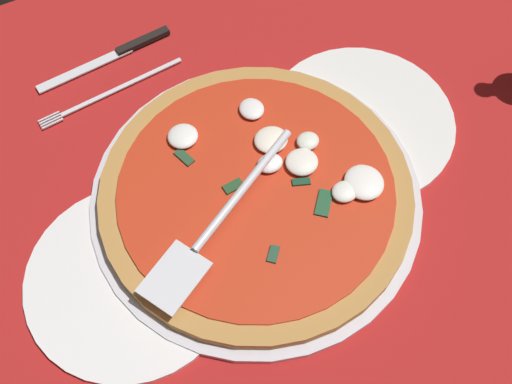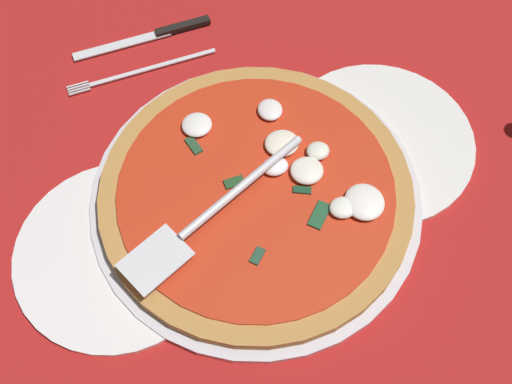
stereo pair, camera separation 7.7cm
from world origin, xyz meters
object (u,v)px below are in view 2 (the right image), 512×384
object	(u,v)px
dinner_plate_left	(118,253)
dinner_plate_right	(378,141)
pizza_server	(211,212)
pizza	(258,191)
place_setting_far	(149,54)

from	to	relation	value
dinner_plate_left	dinner_plate_right	xyz separation A→B (cm)	(35.16, 6.62, 0.00)
dinner_plate_right	pizza_server	world-z (taller)	pizza_server
pizza	pizza_server	world-z (taller)	pizza_server
pizza	pizza_server	distance (cm)	7.28
pizza	pizza_server	bearing A→B (deg)	-157.87
dinner_plate_right	place_setting_far	size ratio (longest dim) A/B	1.10
dinner_plate_left	place_setting_far	world-z (taller)	place_setting_far
dinner_plate_left	pizza_server	xyz separation A→B (cm)	(11.56, 0.15, 4.22)
dinner_plate_left	pizza_server	size ratio (longest dim) A/B	0.99
pizza	pizza_server	size ratio (longest dim) A/B	1.54
dinner_plate_right	pizza	bearing A→B (deg)	-167.27
place_setting_far	pizza_server	bearing A→B (deg)	89.70
dinner_plate_right	dinner_plate_left	bearing A→B (deg)	-169.33
dinner_plate_right	pizza_server	size ratio (longest dim) A/B	1.00
dinner_plate_left	pizza	distance (cm)	18.18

